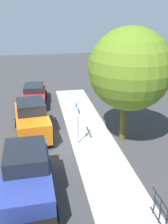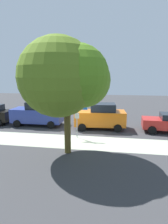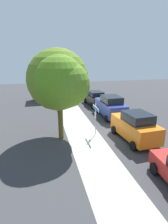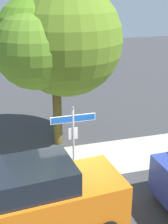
# 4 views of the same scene
# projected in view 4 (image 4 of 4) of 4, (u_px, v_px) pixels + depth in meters

# --- Properties ---
(ground_plane) EXTENTS (60.00, 60.00, 0.00)m
(ground_plane) POSITION_uv_depth(u_px,v_px,m) (73.00, 182.00, 11.30)
(ground_plane) COLOR #38383A
(sidewalk_strip) EXTENTS (24.00, 2.60, 0.00)m
(sidewalk_strip) POSITION_uv_depth(u_px,v_px,m) (114.00, 156.00, 12.99)
(sidewalk_strip) COLOR #A6AD97
(sidewalk_strip) RESTS_ON ground_plane
(street_sign) EXTENTS (1.54, 0.07, 2.60)m
(street_sign) POSITION_uv_depth(u_px,v_px,m) (73.00, 130.00, 11.05)
(street_sign) COLOR #9EA0A5
(street_sign) RESTS_ON ground_plane
(shade_tree) EXTENTS (5.02, 4.40, 6.54)m
(shade_tree) POSITION_uv_depth(u_px,v_px,m) (54.00, 42.00, 12.45)
(shade_tree) COLOR #4E431B
(shade_tree) RESTS_ON ground_plane
(car_orange) EXTENTS (4.31, 2.34, 2.15)m
(car_orange) POSITION_uv_depth(u_px,v_px,m) (43.00, 200.00, 8.62)
(car_orange) COLOR orange
(car_orange) RESTS_ON ground_plane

